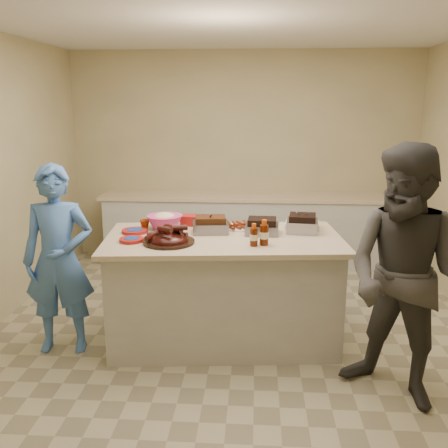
# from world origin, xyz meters

# --- Properties ---
(room) EXTENTS (4.50, 5.00, 2.70)m
(room) POSITION_xyz_m (0.00, 0.00, 0.00)
(room) COLOR tan
(room) RESTS_ON ground
(back_counter) EXTENTS (3.60, 0.64, 0.90)m
(back_counter) POSITION_xyz_m (0.00, 2.20, 0.45)
(back_counter) COLOR beige
(back_counter) RESTS_ON ground
(island) EXTENTS (2.09, 1.23, 0.95)m
(island) POSITION_xyz_m (-0.10, 0.01, 0.00)
(island) COLOR beige
(island) RESTS_ON ground
(rib_platter) EXTENTS (0.51, 0.51, 0.17)m
(rib_platter) POSITION_xyz_m (-0.53, -0.21, 0.95)
(rib_platter) COLOR #3A0C07
(rib_platter) RESTS_ON island
(pulled_pork_tray) EXTENTS (0.33, 0.27, 0.09)m
(pulled_pork_tray) POSITION_xyz_m (-0.22, 0.14, 0.95)
(pulled_pork_tray) COLOR #47230F
(pulled_pork_tray) RESTS_ON island
(brisket_tray) EXTENTS (0.29, 0.25, 0.09)m
(brisket_tray) POSITION_xyz_m (0.23, 0.13, 0.95)
(brisket_tray) COLOR black
(brisket_tray) RESTS_ON island
(roasting_pan) EXTENTS (0.29, 0.29, 0.11)m
(roasting_pan) POSITION_xyz_m (0.58, 0.22, 0.95)
(roasting_pan) COLOR gray
(roasting_pan) RESTS_ON island
(coleslaw_bowl) EXTENTS (0.35, 0.35, 0.22)m
(coleslaw_bowl) POSITION_xyz_m (-0.64, 0.23, 0.95)
(coleslaw_bowl) COLOR #DC3D89
(coleslaw_bowl) RESTS_ON island
(sausage_plate) EXTENTS (0.40, 0.40, 0.05)m
(sausage_plate) POSITION_xyz_m (0.03, 0.31, 0.95)
(sausage_plate) COLOR silver
(sausage_plate) RESTS_ON island
(mac_cheese_dish) EXTENTS (0.32, 0.25, 0.08)m
(mac_cheese_dish) POSITION_xyz_m (0.59, 0.34, 0.95)
(mac_cheese_dish) COLOR orange
(mac_cheese_dish) RESTS_ON island
(bbq_bottle_a) EXTENTS (0.07, 0.07, 0.18)m
(bbq_bottle_a) POSITION_xyz_m (0.16, -0.25, 0.95)
(bbq_bottle_a) COLOR #461604
(bbq_bottle_a) RESTS_ON island
(bbq_bottle_b) EXTENTS (0.08, 0.08, 0.21)m
(bbq_bottle_b) POSITION_xyz_m (0.24, -0.22, 0.95)
(bbq_bottle_b) COLOR #461604
(bbq_bottle_b) RESTS_ON island
(mustard_bottle) EXTENTS (0.05, 0.05, 0.13)m
(mustard_bottle) POSITION_xyz_m (-0.27, 0.17, 0.95)
(mustard_bottle) COLOR #EBA709
(mustard_bottle) RESTS_ON island
(sauce_bowl) EXTENTS (0.15, 0.06, 0.14)m
(sauce_bowl) POSITION_xyz_m (-0.16, 0.30, 0.95)
(sauce_bowl) COLOR silver
(sauce_bowl) RESTS_ON island
(plate_stack_large) EXTENTS (0.25, 0.25, 0.03)m
(plate_stack_large) POSITION_xyz_m (-0.88, 0.09, 0.95)
(plate_stack_large) COLOR maroon
(plate_stack_large) RESTS_ON island
(plate_stack_small) EXTENTS (0.22, 0.22, 0.03)m
(plate_stack_small) POSITION_xyz_m (-0.84, -0.19, 0.95)
(plate_stack_small) COLOR maroon
(plate_stack_small) RESTS_ON island
(plastic_cup) EXTENTS (0.10, 0.09, 0.09)m
(plastic_cup) POSITION_xyz_m (-0.82, 0.23, 0.95)
(plastic_cup) COLOR #97390B
(plastic_cup) RESTS_ON island
(basket_stack) EXTENTS (0.20, 0.16, 0.09)m
(basket_stack) POSITION_xyz_m (-0.42, 0.40, 0.95)
(basket_stack) COLOR maroon
(basket_stack) RESTS_ON island
(guest_blue) EXTENTS (0.75, 1.64, 0.38)m
(guest_blue) POSITION_xyz_m (-1.44, -0.25, 0.00)
(guest_blue) COLOR #497AC7
(guest_blue) RESTS_ON ground
(guest_gray) EXTENTS (1.82, 1.96, 0.69)m
(guest_gray) POSITION_xyz_m (1.20, -0.82, 0.00)
(guest_gray) COLOR #45423E
(guest_gray) RESTS_ON ground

